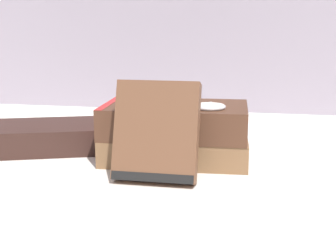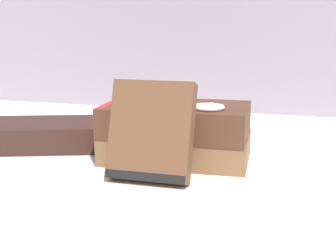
% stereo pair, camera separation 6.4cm
% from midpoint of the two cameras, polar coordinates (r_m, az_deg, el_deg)
% --- Properties ---
extents(ground_plane, '(3.00, 3.00, 0.00)m').
position_cam_midpoint_polar(ground_plane, '(0.75, -6.00, -4.46)').
color(ground_plane, white).
extents(book_flat_bottom, '(0.24, 0.15, 0.04)m').
position_cam_midpoint_polar(book_flat_bottom, '(0.76, -1.86, -2.57)').
color(book_flat_bottom, brown).
rests_on(book_flat_bottom, ground_plane).
extents(book_flat_top, '(0.23, 0.15, 0.05)m').
position_cam_midpoint_polar(book_flat_top, '(0.75, -1.99, 0.74)').
color(book_flat_top, '#4C2D1E').
rests_on(book_flat_top, book_flat_bottom).
extents(book_side_left, '(0.28, 0.21, 0.05)m').
position_cam_midpoint_polar(book_side_left, '(0.86, -18.98, -1.34)').
color(book_side_left, '#331E19').
rests_on(book_side_left, ground_plane).
extents(book_leaning_front, '(0.12, 0.07, 0.14)m').
position_cam_midpoint_polar(book_leaning_front, '(0.65, -4.26, -1.15)').
color(book_leaning_front, brown).
rests_on(book_leaning_front, ground_plane).
extents(pocket_watch, '(0.05, 0.05, 0.01)m').
position_cam_midpoint_polar(pocket_watch, '(0.71, 2.47, 2.38)').
color(pocket_watch, silver).
rests_on(pocket_watch, book_flat_top).
extents(reading_glasses, '(0.11, 0.08, 0.00)m').
position_cam_midpoint_polar(reading_glasses, '(0.88, -2.01, -1.70)').
color(reading_glasses, '#4C3828').
rests_on(reading_glasses, ground_plane).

